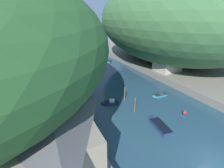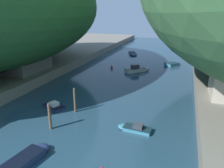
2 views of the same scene
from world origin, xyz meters
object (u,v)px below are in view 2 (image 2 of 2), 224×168
boat_far_upstream (134,128)px  boat_white_cruiser (138,69)px  boathouse_shed (22,57)px  boat_open_rowboat (173,64)px  channel_buoy_near (112,67)px  boat_cabin_cruiser (52,106)px  boat_far_right_bank (27,158)px  boat_near_quay (133,54)px

boat_far_upstream → boat_white_cruiser: 22.61m
boathouse_shed → boat_open_rowboat: size_ratio=2.25×
boathouse_shed → channel_buoy_near: bearing=44.3°
boat_cabin_cruiser → boat_open_rowboat: size_ratio=0.99×
boathouse_shed → boat_far_right_bank: size_ratio=1.78×
boathouse_shed → boat_white_cruiser: 21.39m
boat_cabin_cruiser → boat_far_right_bank: (3.94, -9.58, 0.06)m
boat_cabin_cruiser → boat_far_right_bank: boat_cabin_cruiser is taller
boathouse_shed → boat_open_rowboat: 30.85m
boat_near_quay → channel_buoy_near: 16.18m
boat_cabin_cruiser → boat_open_rowboat: (12.87, 27.55, 0.04)m
boat_open_rowboat → boat_white_cruiser: 9.83m
boat_far_upstream → channel_buoy_near: (-10.11, 22.73, 0.06)m
boat_near_quay → boat_far_upstream: bearing=81.3°
boat_far_right_bank → channel_buoy_near: bearing=104.3°
boat_far_upstream → boat_far_right_bank: bearing=141.3°
boat_far_right_bank → boat_far_upstream: 10.24m
boat_white_cruiser → boat_open_rowboat: bearing=94.1°
boathouse_shed → boat_far_upstream: size_ratio=2.41×
boat_near_quay → boat_far_upstream: boat_far_upstream is taller
boat_far_right_bank → channel_buoy_near: channel_buoy_near is taller
boat_near_quay → boat_cabin_cruiser: bearing=65.3°
boat_open_rowboat → boat_white_cruiser: (-6.36, -7.49, 0.16)m
boat_near_quay → channel_buoy_near: (-0.66, -16.16, 0.05)m
boat_cabin_cruiser → boat_far_upstream: bearing=-76.5°
boathouse_shed → boat_far_right_bank: boathouse_shed is taller
boathouse_shed → boat_far_right_bank: 24.12m
boat_cabin_cruiser → channel_buoy_near: 20.64m
boat_near_quay → boat_open_rowboat: boat_open_rowboat is taller
boat_cabin_cruiser → boat_near_quay: boat_cabin_cruiser is taller
boathouse_shed → boat_far_upstream: boathouse_shed is taller
boat_near_quay → boat_white_cruiser: bearing=84.3°
boat_open_rowboat → channel_buoy_near: bearing=-106.3°
channel_buoy_near → boat_white_cruiser: bearing=-5.7°
boathouse_shed → channel_buoy_near: (12.17, 11.87, -3.61)m
boat_near_quay → boat_far_right_bank: boat_far_right_bank is taller
boat_open_rowboat → channel_buoy_near: channel_buoy_near is taller
boat_far_upstream → boat_open_rowboat: bearing=0.8°
boat_cabin_cruiser → boat_far_right_bank: size_ratio=0.78×
boat_far_right_bank → boat_far_upstream: size_ratio=1.36×
channel_buoy_near → boat_far_upstream: bearing=-66.0°
boat_far_upstream → boat_near_quay: bearing=18.2°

